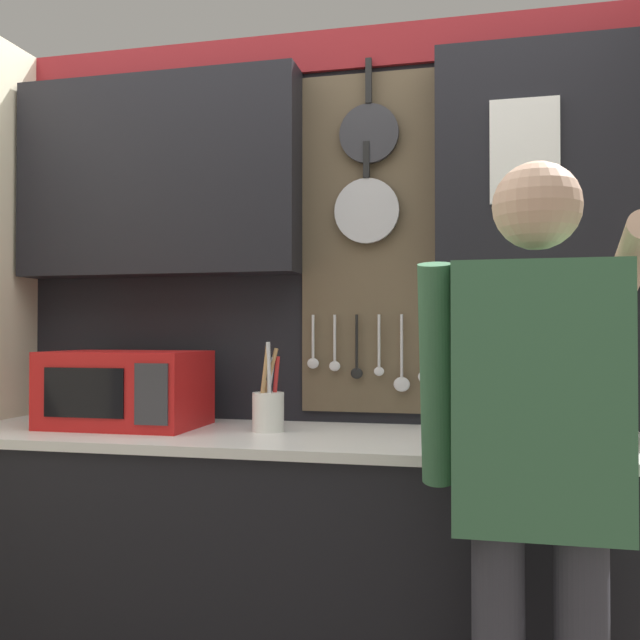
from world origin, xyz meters
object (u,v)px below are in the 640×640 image
knife_block (592,410)px  person (538,454)px  microwave (126,389)px  utensil_crock (268,407)px

knife_block → person: 0.59m
microwave → knife_block: knife_block is taller
person → utensil_crock: bearing=145.9°
knife_block → person: (-0.19, -0.55, -0.05)m
microwave → knife_block: (1.52, 0.00, -0.04)m
knife_block → utensil_crock: size_ratio=0.89×
utensil_crock → person: bearing=-34.1°
microwave → person: bearing=-22.5°
utensil_crock → person: (0.81, -0.55, -0.03)m
knife_block → utensil_crock: (-1.01, 0.00, -0.02)m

